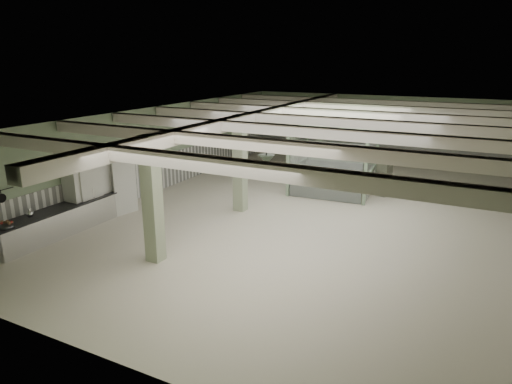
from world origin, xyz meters
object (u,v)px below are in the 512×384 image
at_px(prep_counter, 64,219).
at_px(guard_booth, 334,150).
at_px(filing_cabinet, 384,178).
at_px(walkin_cooler, 98,186).

height_order(prep_counter, guard_booth, guard_booth).
height_order(guard_booth, filing_cabinet, guard_booth).
distance_m(prep_counter, filing_cabinet, 12.45).
distance_m(guard_booth, filing_cabinet, 2.39).
height_order(prep_counter, filing_cabinet, filing_cabinet).
distance_m(walkin_cooler, filing_cabinet, 11.34).
xyz_separation_m(walkin_cooler, guard_booth, (6.48, 6.91, 0.67)).
distance_m(prep_counter, walkin_cooler, 1.82).
bearing_deg(guard_booth, prep_counter, -130.61).
height_order(prep_counter, walkin_cooler, walkin_cooler).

